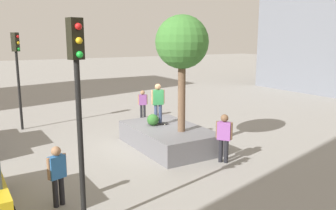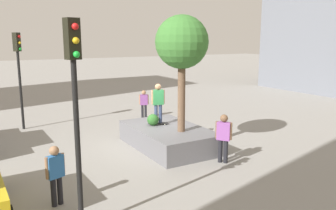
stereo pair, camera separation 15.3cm
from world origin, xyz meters
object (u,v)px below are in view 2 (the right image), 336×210
(skateboarder, at_px, (158,101))
(traffic_light_median, at_px, (75,91))
(plaza_tree, at_px, (182,43))
(bystander_watching, at_px, (144,102))
(planter_ledge, at_px, (168,137))
(skateboard, at_px, (158,123))
(traffic_light_corner, at_px, (19,64))
(passerby_with_bag, at_px, (224,135))
(pedestrian_crossing, at_px, (56,171))

(skateboarder, distance_m, traffic_light_median, 6.75)
(traffic_light_median, bearing_deg, skateboarder, -43.82)
(plaza_tree, xyz_separation_m, traffic_light_median, (-3.47, 4.86, -0.90))
(plaza_tree, height_order, bystander_watching, plaza_tree)
(planter_ledge, relative_size, skateboard, 4.97)
(traffic_light_corner, relative_size, traffic_light_median, 0.96)
(traffic_light_corner, height_order, bystander_watching, traffic_light_corner)
(traffic_light_median, distance_m, passerby_with_bag, 6.18)
(bystander_watching, relative_size, pedestrian_crossing, 0.94)
(bystander_watching, bearing_deg, skateboarder, 160.80)
(skateboarder, xyz_separation_m, traffic_light_corner, (5.34, 4.44, 1.27))
(planter_ledge, height_order, plaza_tree, plaza_tree)
(pedestrian_crossing, bearing_deg, passerby_with_bag, -86.89)
(planter_ledge, relative_size, bystander_watching, 2.69)
(traffic_light_median, height_order, bystander_watching, traffic_light_median)
(skateboarder, xyz_separation_m, passerby_with_bag, (-3.02, -0.93, -0.82))
(planter_ledge, xyz_separation_m, skateboard, (0.56, 0.14, 0.46))
(skateboarder, distance_m, pedestrian_crossing, 5.91)
(skateboard, distance_m, traffic_light_corner, 7.28)
(skateboard, bearing_deg, traffic_light_median, 136.18)
(pedestrian_crossing, bearing_deg, traffic_light_corner, -2.44)
(plaza_tree, xyz_separation_m, passerby_with_bag, (-1.72, -0.65, -3.10))
(skateboard, height_order, traffic_light_corner, traffic_light_corner)
(traffic_light_median, height_order, pedestrian_crossing, traffic_light_median)
(planter_ledge, xyz_separation_m, bystander_watching, (5.11, -1.45, 0.47))
(traffic_light_corner, xyz_separation_m, bystander_watching, (-0.78, -6.02, -2.21))
(plaza_tree, bearing_deg, pedestrian_crossing, 111.72)
(skateboarder, bearing_deg, planter_ledge, -166.01)
(traffic_light_median, bearing_deg, skateboard, -43.82)
(passerby_with_bag, bearing_deg, traffic_light_median, 107.63)
(traffic_light_median, distance_m, bystander_watching, 11.41)
(plaza_tree, distance_m, skateboard, 3.49)
(bystander_watching, bearing_deg, plaza_tree, 167.49)
(pedestrian_crossing, bearing_deg, bystander_watching, -39.03)
(planter_ledge, relative_size, skateboarder, 2.53)
(traffic_light_corner, bearing_deg, pedestrian_crossing, 177.56)
(traffic_light_corner, distance_m, bystander_watching, 6.46)
(planter_ledge, bearing_deg, bystander_watching, -15.81)
(plaza_tree, distance_m, passerby_with_bag, 3.60)
(traffic_light_median, bearing_deg, pedestrian_crossing, 9.01)
(bystander_watching, distance_m, pedestrian_crossing, 10.15)
(skateboarder, height_order, pedestrian_crossing, skateboarder)
(skateboard, bearing_deg, bystander_watching, -19.20)
(planter_ledge, height_order, bystander_watching, bystander_watching)
(traffic_light_corner, relative_size, passerby_with_bag, 2.63)
(plaza_tree, distance_m, traffic_light_corner, 8.21)
(skateboard, xyz_separation_m, skateboarder, (-0.00, 0.00, 0.95))
(plaza_tree, height_order, skateboard, plaza_tree)
(skateboarder, bearing_deg, bystander_watching, -19.20)
(planter_ledge, bearing_deg, traffic_light_corner, 37.82)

